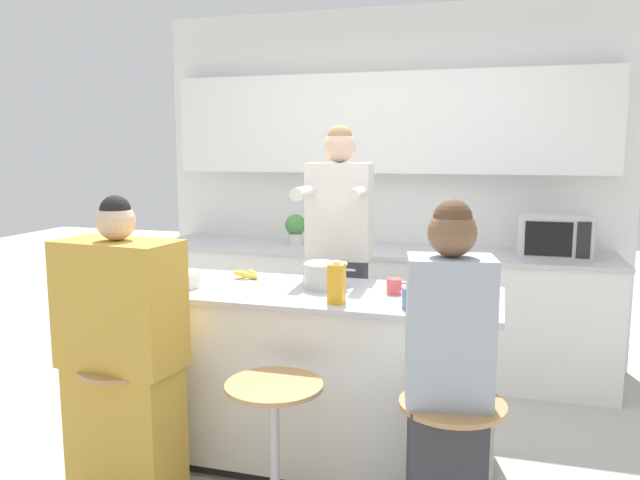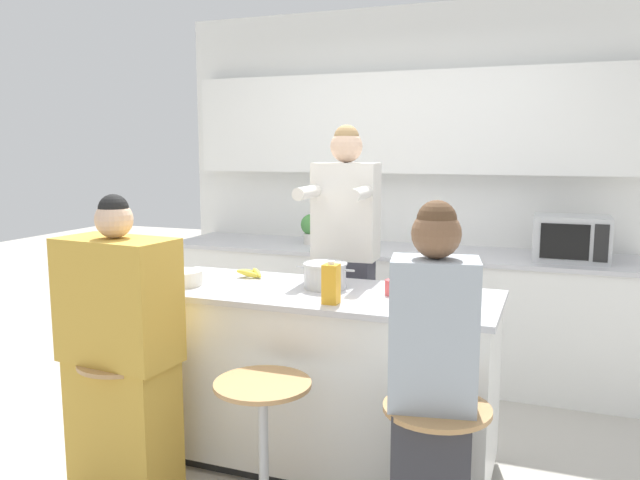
{
  "view_description": "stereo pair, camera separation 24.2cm",
  "coord_description": "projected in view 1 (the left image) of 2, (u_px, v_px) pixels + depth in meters",
  "views": [
    {
      "loc": [
        0.9,
        -2.96,
        1.64
      ],
      "look_at": [
        0.0,
        0.07,
        1.17
      ],
      "focal_mm": 35.0,
      "sensor_mm": 36.0,
      "label": 1
    },
    {
      "loc": [
        1.12,
        -2.89,
        1.64
      ],
      "look_at": [
        0.0,
        0.07,
        1.17
      ],
      "focal_mm": 35.0,
      "sensor_mm": 36.0,
      "label": 2
    }
  ],
  "objects": [
    {
      "name": "mixing_bowl_steel",
      "position": [
        180.0,
        280.0,
        3.24
      ],
      "size": [
        0.21,
        0.21,
        0.08
      ],
      "color": "silver",
      "rests_on": "kitchen_island"
    },
    {
      "name": "kitchen_island",
      "position": [
        316.0,
        376.0,
        3.23
      ],
      "size": [
        1.84,
        0.7,
        0.92
      ],
      "color": "black",
      "rests_on": "ground_plane"
    },
    {
      "name": "microwave",
      "position": [
        554.0,
        236.0,
        4.19
      ],
      "size": [
        0.47,
        0.34,
        0.3
      ],
      "color": "#B2B5B7",
      "rests_on": "back_counter"
    },
    {
      "name": "person_wrapped_blanket",
      "position": [
        123.0,
        363.0,
        2.83
      ],
      "size": [
        0.57,
        0.34,
        1.44
      ],
      "rotation": [
        0.0,
        0.0,
        -0.1
      ],
      "color": "gold",
      "rests_on": "ground_plane"
    },
    {
      "name": "ground_plane",
      "position": [
        316.0,
        460.0,
        3.3
      ],
      "size": [
        16.0,
        16.0,
        0.0
      ],
      "primitive_type": "plane",
      "color": "#B2ADA3"
    },
    {
      "name": "banana_bunch",
      "position": [
        247.0,
        274.0,
        3.45
      ],
      "size": [
        0.17,
        0.12,
        0.06
      ],
      "color": "yellow",
      "rests_on": "kitchen_island"
    },
    {
      "name": "bar_stool_rightmost",
      "position": [
        450.0,
        467.0,
        2.47
      ],
      "size": [
        0.42,
        0.42,
        0.66
      ],
      "color": "tan",
      "rests_on": "ground_plane"
    },
    {
      "name": "person_seated_near",
      "position": [
        447.0,
        398.0,
        2.43
      ],
      "size": [
        0.36,
        0.31,
        1.45
      ],
      "rotation": [
        0.0,
        0.0,
        0.19
      ],
      "color": "#333338",
      "rests_on": "ground_plane"
    },
    {
      "name": "coffee_cup_far",
      "position": [
        411.0,
        298.0,
        2.8
      ],
      "size": [
        0.12,
        0.08,
        0.09
      ],
      "color": "#4C7099",
      "rests_on": "kitchen_island"
    },
    {
      "name": "bar_stool_leftmost",
      "position": [
        128.0,
        420.0,
        2.89
      ],
      "size": [
        0.42,
        0.42,
        0.66
      ],
      "color": "tan",
      "rests_on": "ground_plane"
    },
    {
      "name": "bar_stool_center",
      "position": [
        275.0,
        444.0,
        2.66
      ],
      "size": [
        0.42,
        0.42,
        0.66
      ],
      "color": "tan",
      "rests_on": "ground_plane"
    },
    {
      "name": "person_cooking",
      "position": [
        339.0,
        275.0,
        3.73
      ],
      "size": [
        0.4,
        0.55,
        1.77
      ],
      "rotation": [
        0.0,
        0.0,
        0.06
      ],
      "color": "#383842",
      "rests_on": "ground_plane"
    },
    {
      "name": "cooking_pot",
      "position": [
        325.0,
        275.0,
        3.21
      ],
      "size": [
        0.32,
        0.23,
        0.13
      ],
      "color": "#B7BABC",
      "rests_on": "kitchen_island"
    },
    {
      "name": "coffee_cup_near",
      "position": [
        394.0,
        286.0,
        3.09
      ],
      "size": [
        0.11,
        0.07,
        0.08
      ],
      "color": "#DB4C51",
      "rests_on": "kitchen_island"
    },
    {
      "name": "wall_back",
      "position": [
        385.0,
        161.0,
        4.84
      ],
      "size": [
        3.63,
        0.22,
        2.7
      ],
      "color": "silver",
      "rests_on": "ground_plane"
    },
    {
      "name": "back_counter",
      "position": [
        374.0,
        308.0,
        4.67
      ],
      "size": [
        3.37,
        0.71,
        0.91
      ],
      "color": "white",
      "rests_on": "ground_plane"
    },
    {
      "name": "juice_carton",
      "position": [
        337.0,
        283.0,
        2.89
      ],
      "size": [
        0.07,
        0.07,
        0.2
      ],
      "color": "gold",
      "rests_on": "kitchen_island"
    },
    {
      "name": "potted_plant",
      "position": [
        296.0,
        228.0,
        4.76
      ],
      "size": [
        0.16,
        0.16,
        0.23
      ],
      "color": "beige",
      "rests_on": "back_counter"
    },
    {
      "name": "fruit_bowl",
      "position": [
        431.0,
        293.0,
        2.98
      ],
      "size": [
        0.17,
        0.17,
        0.06
      ],
      "color": "silver",
      "rests_on": "kitchen_island"
    }
  ]
}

